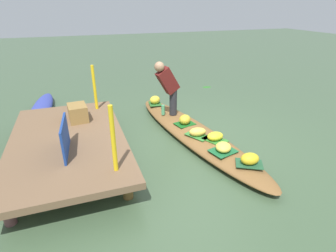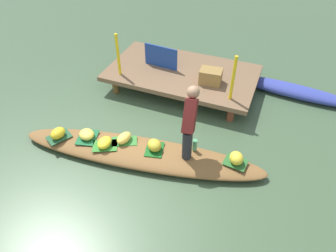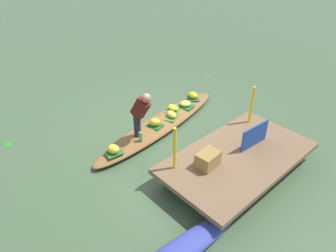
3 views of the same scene
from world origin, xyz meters
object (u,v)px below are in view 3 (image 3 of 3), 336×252
at_px(produce_crate, 208,159).
at_px(water_bottle, 141,136).
at_px(banana_bunch_0, 113,149).
at_px(banana_bunch_1, 186,104).
at_px(banana_bunch_3, 155,122).
at_px(banana_bunch_4, 173,108).
at_px(market_banner, 255,136).
at_px(banana_bunch_2, 193,95).
at_px(banana_bunch_5, 172,114).
at_px(vendor_boat, 160,124).
at_px(vendor_person, 140,112).

bearing_deg(produce_crate, water_bottle, -81.87).
xyz_separation_m(banana_bunch_0, produce_crate, (-0.96, 1.79, 0.27)).
distance_m(banana_bunch_1, water_bottle, 1.90).
height_order(banana_bunch_3, banana_bunch_4, banana_bunch_3).
bearing_deg(market_banner, banana_bunch_2, -104.79).
relative_size(banana_bunch_0, banana_bunch_3, 0.98).
xyz_separation_m(banana_bunch_2, banana_bunch_5, (1.13, 0.33, -0.01)).
height_order(banana_bunch_0, banana_bunch_4, banana_bunch_0).
height_order(vendor_boat, produce_crate, produce_crate).
distance_m(banana_bunch_4, produce_crate, 2.56).
distance_m(vendor_boat, banana_bunch_5, 0.38).
bearing_deg(banana_bunch_5, market_banner, 96.17).
height_order(banana_bunch_3, vendor_person, vendor_person).
distance_m(banana_bunch_3, banana_bunch_4, 0.86).
distance_m(banana_bunch_2, produce_crate, 3.15).
distance_m(vendor_boat, market_banner, 2.43).
bearing_deg(banana_bunch_2, banana_bunch_3, 11.65).
xyz_separation_m(banana_bunch_1, vendor_person, (1.76, 0.34, 0.60)).
height_order(banana_bunch_0, market_banner, market_banner).
xyz_separation_m(banana_bunch_4, banana_bunch_5, (0.26, 0.22, 0.00)).
relative_size(banana_bunch_2, banana_bunch_5, 0.91).
distance_m(vendor_boat, water_bottle, 0.95).
relative_size(banana_bunch_1, banana_bunch_2, 1.02).
xyz_separation_m(vendor_person, water_bottle, (0.09, 0.08, -0.57)).
bearing_deg(banana_bunch_4, vendor_boat, 15.31).
height_order(banana_bunch_4, banana_bunch_5, banana_bunch_5).
bearing_deg(market_banner, banana_bunch_5, -79.58).
distance_m(banana_bunch_5, vendor_person, 1.27).
bearing_deg(market_banner, produce_crate, -5.96).
bearing_deg(banana_bunch_5, banana_bunch_4, -139.17).
bearing_deg(banana_bunch_3, vendor_boat, -161.79).
height_order(vendor_boat, banana_bunch_0, banana_bunch_0).
xyz_separation_m(banana_bunch_1, banana_bunch_4, (0.40, -0.07, 0.00)).
xyz_separation_m(vendor_boat, vendor_person, (0.78, 0.25, 0.78)).
bearing_deg(vendor_boat, banana_bunch_3, 9.61).
distance_m(water_bottle, produce_crate, 1.79).
relative_size(banana_bunch_2, banana_bunch_3, 1.07).
bearing_deg(vendor_boat, produce_crate, 64.92).
bearing_deg(banana_bunch_0, vendor_person, -176.38).
bearing_deg(water_bottle, vendor_person, -138.72).
bearing_deg(water_bottle, banana_bunch_1, -167.22).
relative_size(banana_bunch_3, banana_bunch_4, 0.88).
height_order(vendor_boat, water_bottle, water_bottle).
bearing_deg(produce_crate, banana_bunch_1, -126.35).
bearing_deg(banana_bunch_5, water_bottle, 12.40).
xyz_separation_m(banana_bunch_2, produce_crate, (2.08, 2.36, 0.28)).
bearing_deg(vendor_boat, water_bottle, 11.96).
relative_size(banana_bunch_0, banana_bunch_5, 0.83).
relative_size(banana_bunch_1, vendor_person, 0.25).
distance_m(banana_bunch_4, water_bottle, 1.54).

